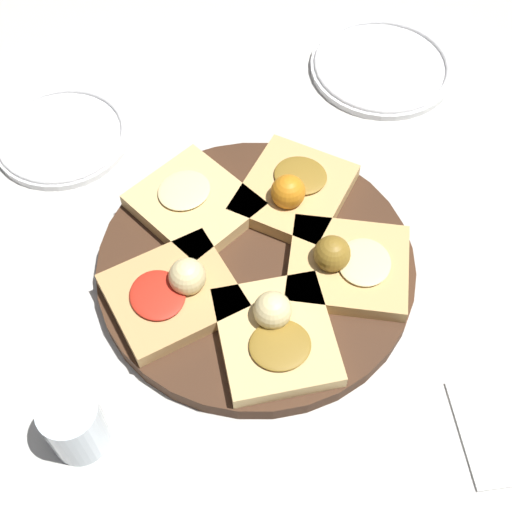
{
  "coord_description": "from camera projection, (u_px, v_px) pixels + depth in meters",
  "views": [
    {
      "loc": [
        -0.05,
        -0.49,
        0.77
      ],
      "look_at": [
        0.0,
        0.0,
        0.03
      ],
      "focal_mm": 50.0,
      "sensor_mm": 36.0,
      "label": 1
    }
  ],
  "objects": [
    {
      "name": "ground_plane",
      "position": [
        256.0,
        271.0,
        0.91
      ],
      "size": [
        3.0,
        3.0,
        0.0
      ],
      "primitive_type": "plane",
      "color": "beige"
    },
    {
      "name": "serving_board",
      "position": [
        256.0,
        266.0,
        0.9
      ],
      "size": [
        0.4,
        0.4,
        0.02
      ],
      "primitive_type": "cylinder",
      "color": "#422819",
      "rests_on": "ground_plane"
    },
    {
      "name": "focaccia_slice_0",
      "position": [
        294.0,
        191.0,
        0.93
      ],
      "size": [
        0.19,
        0.19,
        0.06
      ],
      "color": "tan",
      "rests_on": "serving_board"
    },
    {
      "name": "focaccia_slice_1",
      "position": [
        193.0,
        203.0,
        0.93
      ],
      "size": [
        0.19,
        0.19,
        0.03
      ],
      "color": "#DBB775",
      "rests_on": "serving_board"
    },
    {
      "name": "focaccia_slice_2",
      "position": [
        174.0,
        291.0,
        0.85
      ],
      "size": [
        0.18,
        0.18,
        0.06
      ],
      "color": "tan",
      "rests_on": "serving_board"
    },
    {
      "name": "focaccia_slice_3",
      "position": [
        276.0,
        332.0,
        0.82
      ],
      "size": [
        0.14,
        0.16,
        0.06
      ],
      "color": "#DBB775",
      "rests_on": "serving_board"
    },
    {
      "name": "focaccia_slice_4",
      "position": [
        346.0,
        264.0,
        0.87
      ],
      "size": [
        0.17,
        0.16,
        0.06
      ],
      "color": "tan",
      "rests_on": "serving_board"
    },
    {
      "name": "plate_left",
      "position": [
        62.0,
        136.0,
        1.03
      ],
      "size": [
        0.19,
        0.19,
        0.02
      ],
      "color": "white",
      "rests_on": "ground_plane"
    },
    {
      "name": "plate_right",
      "position": [
        382.0,
        66.0,
        1.11
      ],
      "size": [
        0.22,
        0.22,
        0.02
      ],
      "color": "white",
      "rests_on": "ground_plane"
    },
    {
      "name": "water_glass",
      "position": [
        74.0,
        425.0,
        0.75
      ],
      "size": [
        0.06,
        0.06,
        0.08
      ],
      "primitive_type": "cylinder",
      "color": "silver",
      "rests_on": "ground_plane"
    }
  ]
}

